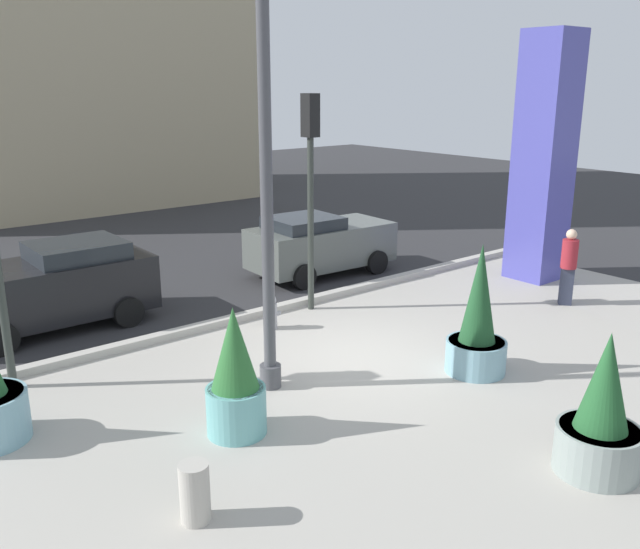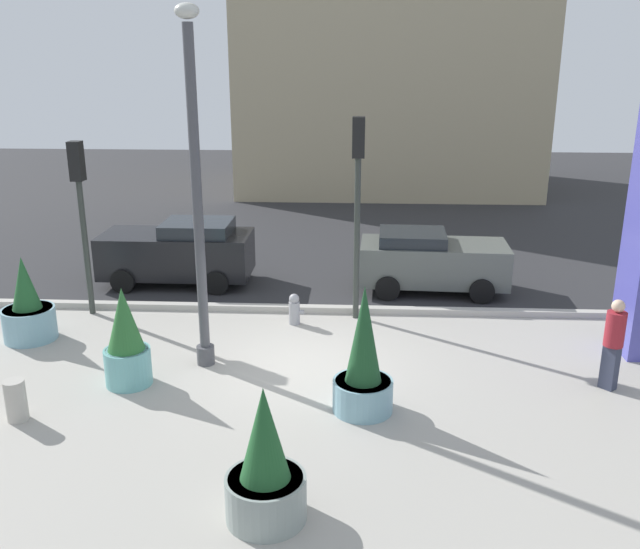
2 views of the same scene
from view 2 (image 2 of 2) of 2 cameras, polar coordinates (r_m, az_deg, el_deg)
ground_plane at (r=17.68m, az=-0.53°, el=-2.15°), size 60.00×60.00×0.00m
plaza_pavement at (r=12.22m, az=-2.32°, el=-11.68°), size 18.00×10.00×0.02m
curb_strip at (r=16.82m, az=-0.72°, el=-2.90°), size 18.00×0.24×0.16m
lamp_post at (r=13.23m, az=-10.22°, el=5.98°), size 0.44×0.44×6.91m
potted_plant_near_right at (r=11.98m, az=3.64°, el=-7.53°), size 1.07×1.07×2.35m
potted_plant_mid_plaza at (r=13.42m, az=-15.90°, el=-5.50°), size 0.88×0.88×1.95m
potted_plant_near_left at (r=9.45m, az=-4.60°, el=-15.98°), size 1.10×1.10×1.97m
potted_plant_curbside at (r=16.33m, az=-23.22°, el=-2.79°), size 1.13×1.13×1.91m
fire_hydrant at (r=15.99m, az=-2.15°, el=-2.92°), size 0.36×0.26×0.75m
concrete_bollard at (r=12.98m, az=-24.07°, el=-9.61°), size 0.36×0.36×0.75m
traffic_light_corner at (r=15.64m, az=3.17°, el=7.31°), size 0.28×0.42×4.75m
traffic_light_far_side at (r=16.92m, az=-19.37°, el=5.97°), size 0.28×0.42×4.18m
car_far_lane at (r=18.39m, az=9.27°, el=1.16°), size 3.93×2.11×1.62m
car_curb_west at (r=19.16m, az=-11.68°, el=1.88°), size 4.06×2.04×1.76m
pedestrian_on_sidewalk at (r=13.80m, az=23.33°, el=-5.03°), size 0.51×0.51×1.79m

